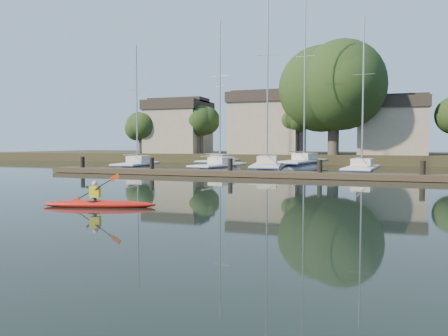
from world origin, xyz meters
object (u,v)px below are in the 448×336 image
(sailboat_0, at_px, (137,172))
(sailboat_1, at_px, (219,173))
(kayak, at_px, (98,203))
(sailboat_6, at_px, (303,170))
(sailboat_2, at_px, (267,175))
(sailboat_5, at_px, (219,167))
(dock, at_px, (273,174))
(sailboat_3, at_px, (361,177))

(sailboat_0, distance_m, sailboat_1, 7.16)
(kayak, height_order, sailboat_6, sailboat_6)
(sailboat_2, bearing_deg, sailboat_5, 119.33)
(sailboat_1, bearing_deg, sailboat_6, 63.95)
(kayak, height_order, sailboat_1, sailboat_1)
(sailboat_5, bearing_deg, sailboat_1, -64.05)
(sailboat_1, height_order, sailboat_2, sailboat_2)
(sailboat_5, relative_size, sailboat_6, 0.78)
(sailboat_5, bearing_deg, dock, -51.05)
(sailboat_2, bearing_deg, dock, -81.40)
(sailboat_2, bearing_deg, kayak, -103.24)
(sailboat_6, bearing_deg, sailboat_3, -47.44)
(sailboat_2, xyz_separation_m, sailboat_6, (1.57, 7.78, -0.01))
(sailboat_3, bearing_deg, sailboat_6, 128.60)
(sailboat_5, bearing_deg, sailboat_6, -0.14)
(sailboat_2, bearing_deg, sailboat_6, 68.84)
(kayak, relative_size, sailboat_2, 0.26)
(sailboat_0, xyz_separation_m, sailboat_1, (7.14, 0.63, 0.01))
(sailboat_6, bearing_deg, sailboat_1, -115.31)
(sailboat_2, height_order, sailboat_3, sailboat_2)
(dock, xyz_separation_m, sailboat_1, (-5.52, 4.70, -0.38))
(sailboat_3, bearing_deg, sailboat_1, -177.32)
(kayak, xyz_separation_m, sailboat_2, (1.23, 20.10, -0.35))
(dock, relative_size, sailboat_3, 2.76)
(sailboat_5, bearing_deg, sailboat_0, -106.64)
(dock, distance_m, sailboat_0, 13.30)
(sailboat_2, distance_m, sailboat_3, 7.03)
(sailboat_1, xyz_separation_m, sailboat_5, (-3.16, 8.81, 0.01))
(sailboat_5, bearing_deg, kayak, -72.28)
(kayak, bearing_deg, sailboat_1, 81.82)
(sailboat_3, xyz_separation_m, sailboat_5, (-14.11, 9.41, 0.01))
(sailboat_1, distance_m, sailboat_3, 10.96)
(dock, bearing_deg, sailboat_6, 90.03)
(sailboat_3, height_order, sailboat_5, sailboat_5)
(sailboat_1, height_order, sailboat_3, sailboat_1)
(kayak, relative_size, sailboat_3, 0.33)
(sailboat_0, distance_m, sailboat_2, 11.10)
(sailboat_3, relative_size, sailboat_6, 0.70)
(dock, xyz_separation_m, sailboat_0, (-12.66, 4.07, -0.40))
(kayak, height_order, sailboat_0, sailboat_0)
(dock, xyz_separation_m, sailboat_2, (-1.58, 4.76, -0.40))
(sailboat_1, relative_size, sailboat_6, 0.74)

